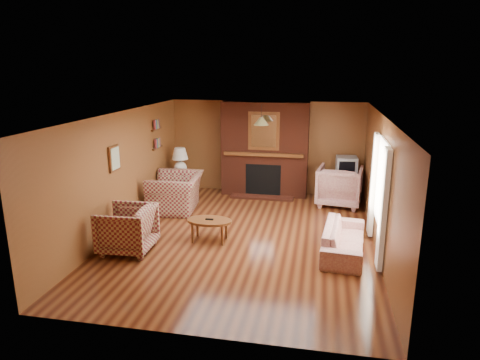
% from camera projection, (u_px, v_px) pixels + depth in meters
% --- Properties ---
extents(floor, '(6.50, 6.50, 0.00)m').
position_uv_depth(floor, '(243.00, 237.00, 8.42)').
color(floor, '#411B0E').
rests_on(floor, ground).
extents(ceiling, '(6.50, 6.50, 0.00)m').
position_uv_depth(ceiling, '(244.00, 115.00, 7.80)').
color(ceiling, silver).
rests_on(ceiling, wall_back).
extents(wall_back, '(6.50, 0.00, 6.50)m').
position_uv_depth(wall_back, '(266.00, 147.00, 11.19)').
color(wall_back, brown).
rests_on(wall_back, floor).
extents(wall_front, '(6.50, 0.00, 6.50)m').
position_uv_depth(wall_front, '(193.00, 247.00, 5.03)').
color(wall_front, brown).
rests_on(wall_front, floor).
extents(wall_left, '(0.00, 6.50, 6.50)m').
position_uv_depth(wall_left, '(121.00, 172.00, 8.57)').
color(wall_left, brown).
rests_on(wall_left, floor).
extents(wall_right, '(0.00, 6.50, 6.50)m').
position_uv_depth(wall_right, '(381.00, 185.00, 7.65)').
color(wall_right, brown).
rests_on(wall_right, floor).
extents(fireplace, '(2.20, 0.82, 2.40)m').
position_uv_depth(fireplace, '(265.00, 150.00, 10.95)').
color(fireplace, '#552012').
rests_on(fireplace, floor).
extents(window_right, '(0.10, 1.85, 2.00)m').
position_uv_depth(window_right, '(379.00, 192.00, 7.49)').
color(window_right, beige).
rests_on(window_right, wall_right).
extents(bookshelf, '(0.09, 0.55, 0.71)m').
position_uv_depth(bookshelf, '(158.00, 135.00, 10.24)').
color(bookshelf, brown).
rests_on(bookshelf, wall_left).
extents(botanical_print, '(0.05, 0.40, 0.50)m').
position_uv_depth(botanical_print, '(114.00, 158.00, 8.19)').
color(botanical_print, brown).
rests_on(botanical_print, wall_left).
extents(pendant_light, '(0.36, 0.36, 0.48)m').
position_uv_depth(pendant_light, '(261.00, 121.00, 10.09)').
color(pendant_light, black).
rests_on(pendant_light, ceiling).
extents(plaid_loveseat, '(1.25, 1.40, 0.84)m').
position_uv_depth(plaid_loveseat, '(176.00, 192.00, 9.93)').
color(plaid_loveseat, maroon).
rests_on(plaid_loveseat, floor).
extents(plaid_armchair, '(0.96, 0.93, 0.84)m').
position_uv_depth(plaid_armchair, '(127.00, 229.00, 7.70)').
color(plaid_armchair, maroon).
rests_on(plaid_armchair, floor).
extents(floral_sofa, '(0.85, 1.82, 0.51)m').
position_uv_depth(floral_sofa, '(344.00, 239.00, 7.68)').
color(floral_sofa, beige).
rests_on(floral_sofa, floor).
extents(floral_armchair, '(1.15, 1.17, 0.95)m').
position_uv_depth(floral_armchair, '(339.00, 186.00, 10.27)').
color(floral_armchair, beige).
rests_on(floral_armchair, floor).
extents(coffee_table, '(0.87, 0.54, 0.45)m').
position_uv_depth(coffee_table, '(209.00, 222.00, 8.16)').
color(coffee_table, brown).
rests_on(coffee_table, floor).
extents(side_table, '(0.45, 0.45, 0.57)m').
position_uv_depth(side_table, '(181.00, 185.00, 11.06)').
color(side_table, brown).
rests_on(side_table, floor).
extents(table_lamp, '(0.41, 0.41, 0.68)m').
position_uv_depth(table_lamp, '(180.00, 160.00, 10.88)').
color(table_lamp, white).
rests_on(table_lamp, side_table).
extents(tv_stand, '(0.67, 0.62, 0.67)m').
position_uv_depth(tv_stand, '(345.00, 188.00, 10.62)').
color(tv_stand, black).
rests_on(tv_stand, floor).
extents(crt_tv, '(0.52, 0.52, 0.45)m').
position_uv_depth(crt_tv, '(346.00, 166.00, 10.47)').
color(crt_tv, '#A0A2A8').
rests_on(crt_tv, tv_stand).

